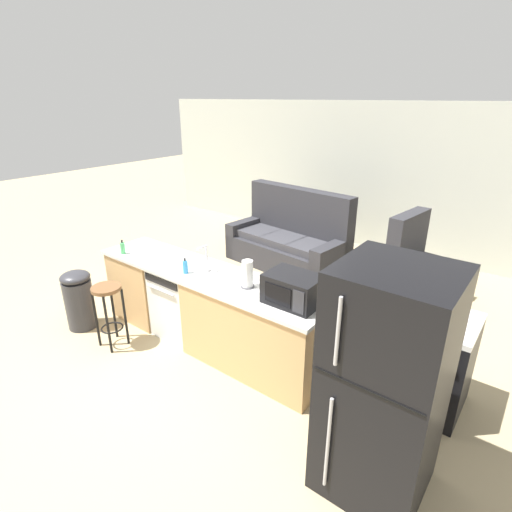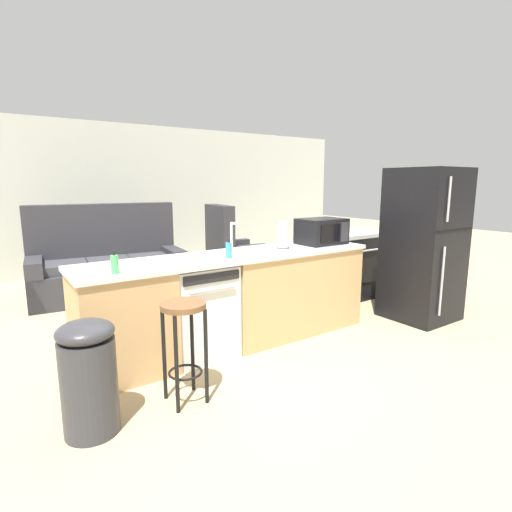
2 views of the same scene
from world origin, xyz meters
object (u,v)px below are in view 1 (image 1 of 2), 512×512
object	(u,v)px
couch	(290,242)
dish_soap_bottle	(123,248)
armchair	(416,275)
stove_range	(424,358)
soap_bottle	(185,267)
kettle	(419,295)
trash_bin	(79,299)
refrigerator	(384,386)
paper_towel_roll	(248,274)
dishwasher	(183,301)
microwave	(293,289)
bar_stool	(108,303)

from	to	relation	value
couch	dish_soap_bottle	bearing A→B (deg)	-102.55
dish_soap_bottle	armchair	bearing A→B (deg)	46.50
stove_range	soap_bottle	world-z (taller)	soap_bottle
kettle	trash_bin	world-z (taller)	kettle
trash_bin	refrigerator	bearing A→B (deg)	2.21
paper_towel_roll	soap_bottle	size ratio (longest dim) A/B	1.60
couch	armchair	distance (m)	2.06
dishwasher	kettle	bearing A→B (deg)	15.58
armchair	trash_bin	bearing A→B (deg)	-132.31
trash_bin	couch	size ratio (longest dim) A/B	0.35
refrigerator	kettle	bearing A→B (deg)	97.68
stove_range	armchair	world-z (taller)	armchair
dishwasher	microwave	bearing A→B (deg)	-0.05
refrigerator	couch	distance (m)	4.17
dish_soap_bottle	dishwasher	bearing A→B (deg)	15.63
refrigerator	trash_bin	size ratio (longest dim) A/B	2.33
soap_bottle	dish_soap_bottle	size ratio (longest dim) A/B	1.00
refrigerator	dishwasher	bearing A→B (deg)	168.07
paper_towel_roll	couch	xyz separation A→B (m)	(-1.14, 2.55, -0.64)
stove_range	dish_soap_bottle	distance (m)	3.49
microwave	soap_bottle	bearing A→B (deg)	-173.47
dish_soap_bottle	armchair	distance (m)	3.94
dishwasher	soap_bottle	bearing A→B (deg)	-30.70
trash_bin	microwave	bearing A→B (deg)	14.81
stove_range	refrigerator	world-z (taller)	refrigerator
dish_soap_bottle	trash_bin	world-z (taller)	dish_soap_bottle
kettle	armchair	xyz separation A→B (m)	(-0.52, 1.93, -0.64)
dishwasher	armchair	bearing A→B (deg)	53.76
paper_towel_roll	trash_bin	world-z (taller)	paper_towel_roll
refrigerator	armchair	size ratio (longest dim) A/B	1.44
stove_range	dish_soap_bottle	world-z (taller)	dish_soap_bottle
paper_towel_roll	dish_soap_bottle	xyz separation A→B (m)	(-1.75, -0.22, -0.07)
bar_stool	stove_range	bearing A→B (deg)	22.13
soap_bottle	trash_bin	size ratio (longest dim) A/B	0.24
stove_range	kettle	xyz separation A→B (m)	(-0.17, 0.13, 0.53)
couch	stove_range	bearing A→B (deg)	-36.03
dishwasher	microwave	xyz separation A→B (m)	(1.52, -0.00, 0.62)
dishwasher	trash_bin	xyz separation A→B (m)	(-1.09, -0.69, -0.04)
dish_soap_bottle	armchair	xyz separation A→B (m)	(2.68, 2.82, -0.62)
kettle	dishwasher	bearing A→B (deg)	-164.42
paper_towel_roll	kettle	bearing A→B (deg)	24.97
microwave	couch	bearing A→B (deg)	123.22
dishwasher	armchair	distance (m)	3.23
kettle	couch	distance (m)	3.25
microwave	bar_stool	bearing A→B (deg)	-160.68
paper_towel_roll	couch	world-z (taller)	couch
refrigerator	microwave	size ratio (longest dim) A/B	3.45
microwave	refrigerator	bearing A→B (deg)	-26.91
kettle	bar_stool	distance (m)	3.22
soap_bottle	kettle	world-z (taller)	kettle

